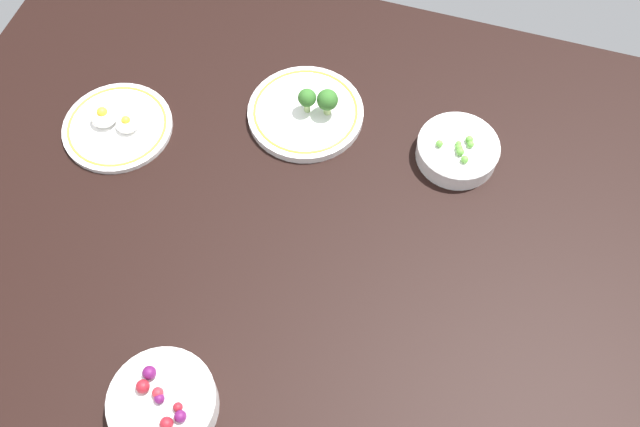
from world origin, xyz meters
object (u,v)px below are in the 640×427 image
object	(u,v)px
plate_eggs	(117,125)
plate_broccoli	(307,111)
bowl_berries	(163,403)
bowl_peas	(457,150)

from	to	relation	value
plate_eggs	plate_broccoli	bearing A→B (deg)	-158.06
bowl_berries	plate_broccoli	distance (cm)	58.42
bowl_peas	plate_eggs	xyz separation A→B (cm)	(61.44, 12.39, -1.17)
bowl_berries	bowl_peas	world-z (taller)	bowl_berries
plate_broccoli	bowl_peas	world-z (taller)	plate_broccoli
bowl_berries	plate_eggs	bearing A→B (deg)	-56.94
plate_broccoli	plate_eggs	size ratio (longest dim) A/B	1.07
bowl_berries	plate_eggs	distance (cm)	53.82
bowl_peas	plate_eggs	bearing A→B (deg)	11.40
bowl_berries	plate_eggs	size ratio (longest dim) A/B	0.79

